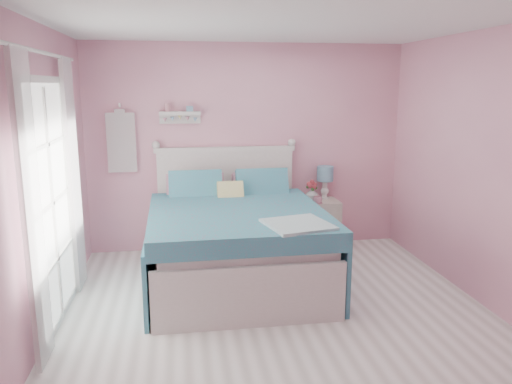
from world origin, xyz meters
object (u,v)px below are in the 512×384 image
object	(u,v)px
bed	(235,241)
nightstand	(320,224)
table_lamp	(325,176)
teacup	(318,200)
vase	(312,194)

from	to	relation	value
bed	nightstand	size ratio (longest dim) A/B	3.61
table_lamp	teacup	bearing A→B (deg)	-122.16
bed	vase	xyz separation A→B (m)	(1.10, 0.95, 0.29)
bed	vase	size ratio (longest dim) A/B	14.02
bed	teacup	distance (m)	1.37
nightstand	teacup	bearing A→B (deg)	-120.49
nightstand	teacup	world-z (taller)	teacup
bed	table_lamp	xyz separation A→B (m)	(1.29, 1.02, 0.50)
vase	teacup	bearing A→B (deg)	-83.08
nightstand	teacup	size ratio (longest dim) A/B	5.62
bed	vase	bearing A→B (deg)	39.98
table_lamp	nightstand	bearing A→B (deg)	-124.30
bed	teacup	world-z (taller)	bed
teacup	bed	bearing A→B (deg)	-146.11
nightstand	vase	world-z (taller)	vase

